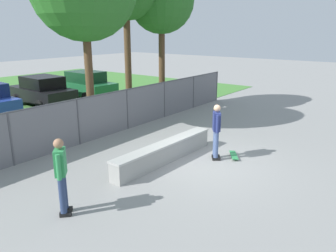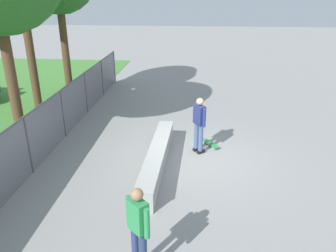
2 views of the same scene
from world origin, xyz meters
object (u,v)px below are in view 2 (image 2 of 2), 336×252
(skateboarder, at_px, (199,123))
(concrete_ledge, at_px, (157,158))
(skateboard, at_px, (210,144))
(bystander, at_px, (138,228))

(skateboarder, bearing_deg, concrete_ledge, 134.49)
(skateboard, relative_size, bystander, 0.42)
(concrete_ledge, distance_m, skateboarder, 1.80)
(concrete_ledge, height_order, bystander, bystander)
(skateboarder, xyz_separation_m, bystander, (-5.08, 1.05, 0.00))
(concrete_ledge, distance_m, bystander, 3.98)
(skateboarder, bearing_deg, skateboard, -38.63)
(skateboarder, distance_m, bystander, 5.19)
(bystander, bearing_deg, skateboard, -14.64)
(concrete_ledge, height_order, skateboard, concrete_ledge)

